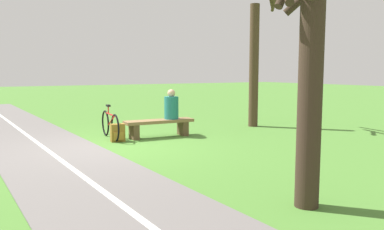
{
  "coord_description": "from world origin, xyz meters",
  "views": [
    {
      "loc": [
        2.86,
        8.49,
        1.73
      ],
      "look_at": [
        -0.97,
        2.04,
        0.88
      ],
      "focal_mm": 36.26,
      "sensor_mm": 36.0,
      "label": 1
    }
  ],
  "objects_px": {
    "tree_by_path": "(308,84)",
    "bicycle": "(110,125)",
    "bench": "(159,125)",
    "backpack": "(118,133)",
    "person_seated": "(171,106)",
    "tree_far_right": "(256,58)"
  },
  "relations": [
    {
      "from": "bicycle",
      "to": "tree_far_right",
      "type": "distance_m",
      "value": 5.0
    },
    {
      "from": "person_seated",
      "to": "backpack",
      "type": "bearing_deg",
      "value": 5.58
    },
    {
      "from": "bench",
      "to": "tree_far_right",
      "type": "bearing_deg",
      "value": -171.8
    },
    {
      "from": "tree_by_path",
      "to": "tree_far_right",
      "type": "relative_size",
      "value": 0.74
    },
    {
      "from": "tree_by_path",
      "to": "bicycle",
      "type": "bearing_deg",
      "value": -85.6
    },
    {
      "from": "person_seated",
      "to": "tree_by_path",
      "type": "relative_size",
      "value": 0.23
    },
    {
      "from": "bicycle",
      "to": "person_seated",
      "type": "bearing_deg",
      "value": 77.67
    },
    {
      "from": "bicycle",
      "to": "tree_by_path",
      "type": "bearing_deg",
      "value": 9.12
    },
    {
      "from": "tree_far_right",
      "to": "bicycle",
      "type": "bearing_deg",
      "value": -2.13
    },
    {
      "from": "tree_by_path",
      "to": "person_seated",
      "type": "bearing_deg",
      "value": -100.6
    },
    {
      "from": "bicycle",
      "to": "backpack",
      "type": "bearing_deg",
      "value": 6.23
    },
    {
      "from": "bench",
      "to": "bicycle",
      "type": "xyz_separation_m",
      "value": [
        1.19,
        -0.45,
        0.04
      ]
    },
    {
      "from": "bench",
      "to": "tree_by_path",
      "type": "xyz_separation_m",
      "value": [
        0.71,
        5.72,
        1.24
      ]
    },
    {
      "from": "backpack",
      "to": "tree_by_path",
      "type": "xyz_separation_m",
      "value": [
        -0.46,
        5.64,
        1.35
      ]
    },
    {
      "from": "bench",
      "to": "bicycle",
      "type": "bearing_deg",
      "value": -17.1
    },
    {
      "from": "bench",
      "to": "tree_far_right",
      "type": "relative_size",
      "value": 0.41
    },
    {
      "from": "tree_by_path",
      "to": "backpack",
      "type": "bearing_deg",
      "value": -85.33
    },
    {
      "from": "person_seated",
      "to": "tree_far_right",
      "type": "height_order",
      "value": "tree_far_right"
    },
    {
      "from": "bench",
      "to": "person_seated",
      "type": "distance_m",
      "value": 0.59
    },
    {
      "from": "person_seated",
      "to": "bicycle",
      "type": "xyz_separation_m",
      "value": [
        1.54,
        -0.47,
        -0.43
      ]
    },
    {
      "from": "person_seated",
      "to": "bench",
      "type": "bearing_deg",
      "value": -0.0
    },
    {
      "from": "bench",
      "to": "tree_by_path",
      "type": "distance_m",
      "value": 5.9
    }
  ]
}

